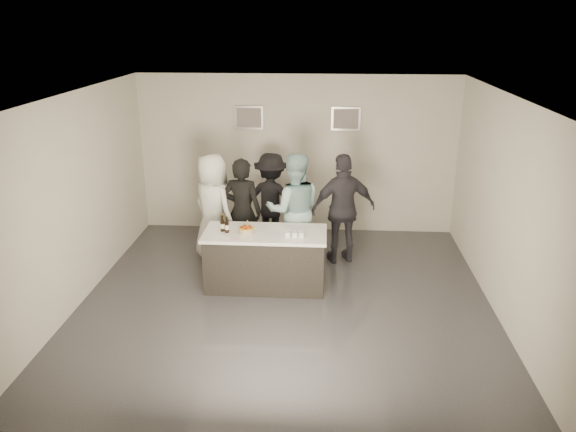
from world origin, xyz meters
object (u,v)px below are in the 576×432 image
at_px(bar_counter, 265,259).
at_px(person_guest_left, 213,208).
at_px(beer_bottle_a, 222,223).
at_px(person_main_blue, 294,210).
at_px(cake, 246,230).
at_px(person_guest_back, 271,200).
at_px(person_main_black, 242,211).
at_px(person_guest_right, 343,209).
at_px(beer_bottle_b, 227,224).

xyz_separation_m(bar_counter, person_guest_left, (-0.99, 1.00, 0.47)).
bearing_deg(beer_bottle_a, person_main_blue, 39.71).
bearing_deg(cake, person_main_blue, 53.58).
height_order(beer_bottle_a, person_guest_back, person_guest_back).
distance_m(beer_bottle_a, person_main_black, 0.92).
relative_size(person_main_black, person_guest_right, 0.97).
bearing_deg(person_main_blue, beer_bottle_b, 37.05).
bearing_deg(beer_bottle_a, person_guest_left, 108.71).
distance_m(bar_counter, beer_bottle_a, 0.87).
height_order(bar_counter, person_main_blue, person_main_blue).
distance_m(beer_bottle_a, person_guest_left, 1.07).
xyz_separation_m(beer_bottle_a, person_guest_right, (1.85, 1.05, -0.09)).
height_order(cake, person_guest_left, person_guest_left).
bearing_deg(person_main_black, beer_bottle_a, 88.50).
height_order(person_main_black, person_main_blue, person_main_blue).
relative_size(person_guest_left, person_guest_back, 1.08).
relative_size(person_main_blue, person_guest_left, 1.04).
distance_m(person_main_black, person_guest_right, 1.69).
bearing_deg(cake, person_guest_left, 123.97).
bearing_deg(beer_bottle_b, person_guest_left, 111.59).
distance_m(bar_counter, person_guest_right, 1.67).
relative_size(beer_bottle_b, person_main_black, 0.14).
height_order(cake, person_guest_back, person_guest_back).
distance_m(cake, person_main_blue, 1.13).
bearing_deg(person_main_blue, person_guest_left, -12.42).
bearing_deg(bar_counter, person_guest_back, 92.34).
relative_size(bar_counter, person_guest_left, 1.01).
height_order(person_main_black, person_guest_left, person_guest_left).
bearing_deg(person_guest_back, person_main_blue, 129.87).
distance_m(beer_bottle_a, beer_bottle_b, 0.09).
height_order(bar_counter, person_guest_left, person_guest_left).
xyz_separation_m(beer_bottle_a, person_main_black, (0.17, 0.89, -0.12)).
height_order(person_main_black, person_guest_back, person_main_black).
bearing_deg(beer_bottle_a, person_guest_back, 71.40).
height_order(bar_counter, cake, cake).
bearing_deg(person_guest_left, person_guest_back, -101.67).
distance_m(person_guest_left, person_guest_back, 1.16).
relative_size(beer_bottle_b, person_main_blue, 0.13).
bearing_deg(beer_bottle_b, person_main_blue, 43.29).
xyz_separation_m(cake, beer_bottle_b, (-0.29, -0.00, 0.09)).
height_order(beer_bottle_a, person_guest_right, person_guest_right).
bearing_deg(person_guest_left, person_main_black, -152.04).
distance_m(beer_bottle_b, person_guest_back, 1.84).
relative_size(beer_bottle_b, person_guest_right, 0.14).
bearing_deg(cake, person_guest_back, 83.24).
xyz_separation_m(beer_bottle_a, person_guest_left, (-0.34, 1.01, -0.11)).
distance_m(cake, person_guest_back, 1.77).
distance_m(beer_bottle_b, person_main_blue, 1.32).
height_order(beer_bottle_b, person_guest_right, person_guest_right).
height_order(person_guest_left, person_guest_right, person_guest_right).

